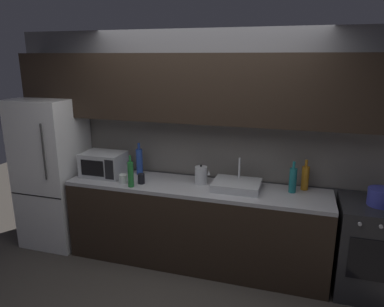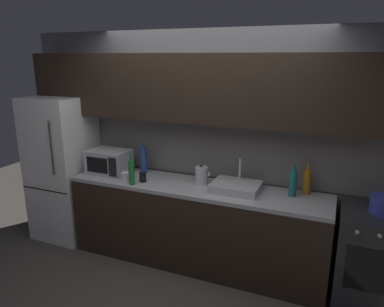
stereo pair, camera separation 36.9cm
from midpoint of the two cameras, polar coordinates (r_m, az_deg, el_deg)
The scene contains 14 objects.
back_wall at distance 3.89m, azimuth 4.92°, elevation 5.26°, with size 4.52×0.44×2.50m.
counter_run at distance 3.96m, azimuth 3.19°, elevation -11.29°, with size 2.78×0.60×0.90m.
refrigerator at distance 4.65m, azimuth -17.70°, elevation -2.22°, with size 0.68×0.69×1.76m.
oven_range at distance 3.82m, azimuth 29.25°, elevation -14.43°, with size 0.60×0.62×0.90m.
microwave at distance 4.23m, azimuth -10.64°, elevation -1.30°, with size 0.46×0.35×0.27m.
sink_basin at distance 3.69m, azimuth 9.87°, elevation -5.28°, with size 0.48×0.38×0.30m.
kettle at distance 3.81m, azimuth 4.30°, elevation -3.55°, with size 0.17×0.13×0.21m.
wine_bottle_teal at distance 3.65m, azimuth 18.61°, elevation -4.58°, with size 0.07×0.07×0.32m.
wine_bottle_green at distance 3.80m, azimuth -6.87°, elevation -2.98°, with size 0.06×0.06×0.34m.
wine_bottle_amber at distance 3.76m, azimuth 20.54°, elevation -4.24°, with size 0.08×0.08×0.31m.
wine_bottle_blue at distance 4.16m, azimuth -5.20°, elevation -1.04°, with size 0.08×0.08×0.37m.
mug_clear at distance 3.94m, azimuth -7.92°, elevation -3.70°, with size 0.09×0.09×0.10m, color silver.
mug_dark at distance 3.89m, azimuth -5.17°, elevation -3.79°, with size 0.07×0.07×0.11m, color black.
cooking_pot at distance 3.62m, azimuth 30.87°, elevation -7.08°, with size 0.23×0.23×0.16m.
Camera 2 is at (1.35, -2.38, 2.22)m, focal length 33.52 mm.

